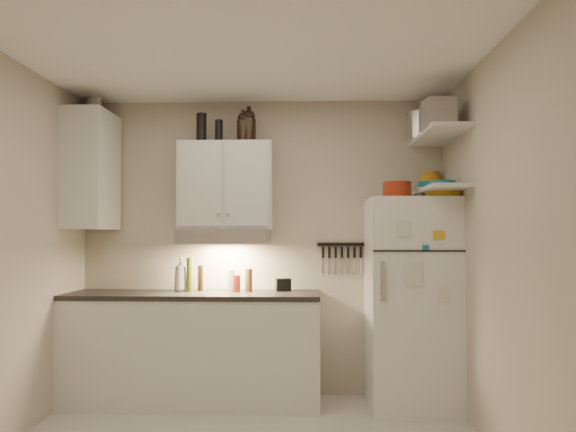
{
  "coord_description": "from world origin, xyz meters",
  "views": [
    {
      "loc": [
        0.41,
        -3.48,
        1.39
      ],
      "look_at": [
        0.25,
        0.9,
        1.55
      ],
      "focal_mm": 35.0,
      "sensor_mm": 36.0,
      "label": 1
    }
  ],
  "objects": [
    {
      "name": "plates",
      "position": [
        1.46,
        0.95,
        1.8
      ],
      "size": [
        0.26,
        0.26,
        0.05
      ],
      "primitive_type": "cylinder",
      "rotation": [
        0.0,
        0.0,
        -0.3
      ],
      "color": "#176C7E",
      "rests_on": "shelf_lo"
    },
    {
      "name": "clear_bottle",
      "position": [
        -0.24,
        1.27,
        1.01
      ],
      "size": [
        0.08,
        0.08,
        0.19
      ],
      "primitive_type": "cylinder",
      "rotation": [
        0.0,
        0.0,
        -0.41
      ],
      "color": "silver",
      "rests_on": "countertop"
    },
    {
      "name": "range_hood",
      "position": [
        -0.3,
        1.27,
        1.39
      ],
      "size": [
        0.76,
        0.46,
        0.12
      ],
      "primitive_type": "cube",
      "color": "silver",
      "rests_on": "back_wall"
    },
    {
      "name": "book_stack",
      "position": [
        1.47,
        0.98,
        1.74
      ],
      "size": [
        0.24,
        0.27,
        0.08
      ],
      "primitive_type": "cube",
      "rotation": [
        0.0,
        0.0,
        0.26
      ],
      "color": "gold",
      "rests_on": "fridge"
    },
    {
      "name": "right_wall",
      "position": [
        1.61,
        0.0,
        1.3
      ],
      "size": [
        0.02,
        3.0,
        2.6
      ],
      "primitive_type": "cube",
      "color": "#BDB1A1",
      "rests_on": "ground"
    },
    {
      "name": "vinegar_bottle",
      "position": [
        -0.53,
        1.36,
        1.03
      ],
      "size": [
        0.05,
        0.05,
        0.22
      ],
      "primitive_type": "cylinder",
      "rotation": [
        0.0,
        0.0,
        0.16
      ],
      "color": "black",
      "rests_on": "countertop"
    },
    {
      "name": "thermos_a",
      "position": [
        -0.36,
        1.29,
        2.3
      ],
      "size": [
        0.08,
        0.08,
        0.19
      ],
      "primitive_type": "cylinder",
      "rotation": [
        0.0,
        0.0,
        -0.16
      ],
      "color": "black",
      "rests_on": "upper_cabinet"
    },
    {
      "name": "shelf_hi",
      "position": [
        1.45,
        1.02,
        2.2
      ],
      "size": [
        0.3,
        0.95,
        0.03
      ],
      "primitive_type": "cube",
      "color": "silver",
      "rests_on": "right_wall"
    },
    {
      "name": "growler_b",
      "position": [
        -0.1,
        1.27,
        2.34
      ],
      "size": [
        0.13,
        0.13,
        0.28
      ],
      "primitive_type": null,
      "rotation": [
        0.0,
        0.0,
        0.1
      ],
      "color": "black",
      "rests_on": "upper_cabinet"
    },
    {
      "name": "soap_bottle",
      "position": [
        -0.68,
        1.29,
        1.08
      ],
      "size": [
        0.15,
        0.15,
        0.33
      ],
      "primitive_type": "imported",
      "rotation": [
        0.0,
        0.0,
        0.2
      ],
      "color": "silver",
      "rests_on": "countertop"
    },
    {
      "name": "back_wall",
      "position": [
        0.0,
        1.51,
        1.3
      ],
      "size": [
        3.2,
        0.02,
        2.6
      ],
      "primitive_type": "cube",
      "color": "#BDB1A1",
      "rests_on": "ground"
    },
    {
      "name": "shelf_lo",
      "position": [
        1.45,
        1.02,
        1.76
      ],
      "size": [
        0.3,
        0.95,
        0.03
      ],
      "primitive_type": "cube",
      "color": "silver",
      "rests_on": "right_wall"
    },
    {
      "name": "caddy",
      "position": [
        0.19,
        1.36,
        0.97
      ],
      "size": [
        0.14,
        0.11,
        0.11
      ],
      "primitive_type": "cube",
      "rotation": [
        0.0,
        0.0,
        0.22
      ],
      "color": "black",
      "rests_on": "countertop"
    },
    {
      "name": "countertop",
      "position": [
        -0.55,
        1.2,
        0.9
      ],
      "size": [
        2.1,
        0.62,
        0.04
      ],
      "primitive_type": "cube",
      "color": "black",
      "rests_on": "base_cabinet"
    },
    {
      "name": "knife_strip",
      "position": [
        0.7,
        1.49,
        1.32
      ],
      "size": [
        0.42,
        0.02,
        0.03
      ],
      "primitive_type": "cube",
      "color": "black",
      "rests_on": "back_wall"
    },
    {
      "name": "spice_jar",
      "position": [
        1.33,
        1.15,
        1.75
      ],
      "size": [
        0.06,
        0.06,
        0.09
      ],
      "primitive_type": "cylinder",
      "rotation": [
        0.0,
        0.0,
        0.17
      ],
      "color": "silver",
      "rests_on": "fridge"
    },
    {
      "name": "stock_pot",
      "position": [
        1.4,
        1.32,
        2.33
      ],
      "size": [
        0.38,
        0.38,
        0.23
      ],
      "primitive_type": "cylinder",
      "rotation": [
        0.0,
        0.0,
        0.19
      ],
      "color": "silver",
      "rests_on": "shelf_hi"
    },
    {
      "name": "side_jar",
      "position": [
        -1.47,
        1.33,
        2.54
      ],
      "size": [
        0.16,
        0.16,
        0.17
      ],
      "primitive_type": "cylinder",
      "rotation": [
        0.0,
        0.0,
        -0.35
      ],
      "color": "silver",
      "rests_on": "side_cabinet"
    },
    {
      "name": "bowl_orange",
      "position": [
        1.49,
        1.48,
        1.89
      ],
      "size": [
        0.18,
        0.18,
        0.05
      ],
      "primitive_type": "cylinder",
      "color": "orange",
      "rests_on": "bowl_teal"
    },
    {
      "name": "dutch_oven",
      "position": [
        1.13,
        1.1,
        1.77
      ],
      "size": [
        0.27,
        0.27,
        0.13
      ],
      "primitive_type": "cylinder",
      "rotation": [
        0.0,
        0.0,
        0.2
      ],
      "color": "maroon",
      "rests_on": "fridge"
    },
    {
      "name": "fridge",
      "position": [
        1.25,
        1.16,
        0.85
      ],
      "size": [
        0.7,
        0.68,
        1.7
      ],
      "primitive_type": "cube",
      "color": "white",
      "rests_on": "floor"
    },
    {
      "name": "base_cabinet",
      "position": [
        -0.55,
        1.2,
        0.44
      ],
      "size": [
        2.1,
        0.6,
        0.88
      ],
      "primitive_type": "cube",
      "color": "silver",
      "rests_on": "floor"
    },
    {
      "name": "bowl_yellow",
      "position": [
        1.49,
        1.48,
        1.94
      ],
      "size": [
        0.14,
        0.14,
        0.04
      ],
      "primitive_type": "cylinder",
      "color": "#BD8721",
      "rests_on": "bowl_orange"
    },
    {
      "name": "ceiling",
      "position": [
        0.0,
        0.0,
        2.61
      ],
      "size": [
        3.2,
        3.0,
        0.02
      ],
      "primitive_type": "cube",
      "color": "white",
      "rests_on": "ground"
    },
    {
      "name": "upper_cabinet",
      "position": [
        -0.3,
        1.33,
        1.83
      ],
      "size": [
        0.8,
        0.33,
        0.75
      ],
      "primitive_type": "cube",
      "color": "silver",
      "rests_on": "back_wall"
    },
    {
      "name": "thermos_b",
      "position": [
        -0.51,
        1.28,
        2.32
      ],
      "size": [
        0.11,
        0.11,
        0.25
      ],
      "primitive_type": "cylinder",
      "rotation": [
        0.0,
        0.0,
        0.3
      ],
      "color": "black",
      "rests_on": "upper_cabinet"
    },
    {
      "name": "growler_a",
      "position": [
        -0.15,
        1.26,
        2.33
      ],
      "size": [
        0.14,
        0.14,
        0.25
      ],
      "primitive_type": null,
      "rotation": [
        0.0,
        0.0,
        0.34
      ],
      "color": "black",
      "rests_on": "upper_cabinet"
    },
    {
      "name": "pepper_mill",
      "position": [
        -0.1,
        1.29,
        1.02
      ],
      "size": [
        0.07,
        0.07,
        0.2
      ],
      "primitive_type": "cylinder",
      "rotation": [
        0.0,
        0.0,
        -0.14
      ],
      "color": "brown",
      "rests_on": "countertop"
    },
    {
      "name": "tin_a",
      "position": [
        1.39,
        0.89,
        2.31
      ],
      "size": [
        0.2,
        0.18,
        0.2
      ],
      "primitive_type": "cube",
      "rotation": [
        0.0,
        0.0,
        0.01
      ],
      "color": "#AAAAAD",
      "rests_on": "shelf_hi"
    },
    {
      "name": "bowl_teal",
      "position": [
        1.47,
        1.39,
        1.82
      ],
      "size": [
        0.22,
        0.22,
        0.09
      ],
      "primitive_type": "cylinder",
      "color": "#176C7E",
      "rests_on": "shelf_lo"
    },
    {
      "name": "red_jar",
      "position": [
        -0.2,
        1.28,
        0.99
      ],
      "size": [
        0.08,
        0.08,
        0.14
      ],
      "primitive_type": "cylinder",
      "rotation": [
        0.0,
        0.0,
        -0.08
      ],
      "color": "maroon",
      "rests_on": "countertop"
    },
    {
      "name": "oil_bottle",
      "position": [
        -0.6,
        1.26,
        1.07
      ],
      "size": [
        0.07,
        0.07,
        0.29
      ],
      "primitive_type": "cylinder",
      "rotation": [
        0.0,
        0.0,
        -0.2
      ],
      "color": "#4C5A16",
      "rests_on": "countertop"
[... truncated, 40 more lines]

